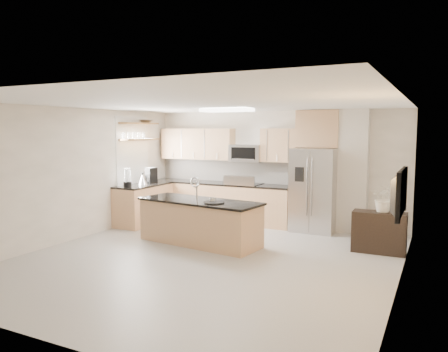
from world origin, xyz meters
The scene contains 27 objects.
floor centered at (0.00, 0.00, 0.00)m, with size 6.50×6.50×0.00m, color #AAA7A2.
ceiling centered at (0.00, 0.00, 2.60)m, with size 6.00×6.50×0.02m, color white.
wall_back centered at (0.00, 3.25, 1.30)m, with size 6.00×0.02×2.60m, color white.
wall_front centered at (0.00, -3.25, 1.30)m, with size 6.00×0.02×2.60m, color white.
wall_left centered at (-3.00, 0.00, 1.30)m, with size 0.02×6.50×2.60m, color white.
wall_right centered at (3.00, 0.00, 1.30)m, with size 0.02×6.50×2.60m, color white.
back_counter centered at (-1.23, 2.93, 0.47)m, with size 3.55×0.66×1.44m.
left_counter centered at (-2.67, 1.85, 0.46)m, with size 0.66×1.50×0.92m.
range centered at (-0.60, 2.92, 0.47)m, with size 0.76×0.64×1.14m.
upper_cabinets centered at (-1.30, 3.09, 1.83)m, with size 3.50×0.33×0.75m.
microwave centered at (-0.60, 3.04, 1.63)m, with size 0.76×0.40×0.40m.
refrigerator centered at (1.06, 2.87, 0.89)m, with size 0.92×0.78×1.78m.
partition_column centered at (1.82, 3.10, 1.30)m, with size 0.60×0.30×2.60m, color beige.
window centered at (-2.98, 1.85, 1.65)m, with size 0.04×1.15×1.65m.
shelf_lower centered at (-2.85, 1.95, 1.95)m, with size 0.30×1.20×0.04m, color olive.
shelf_upper centered at (-2.85, 1.95, 2.32)m, with size 0.30×1.20×0.04m, color olive.
ceiling_fixture centered at (-0.40, 1.60, 2.56)m, with size 1.00×0.50×0.06m, color white.
island centered at (-0.61, 0.86, 0.42)m, with size 2.51×1.19×1.26m.
credenza centered at (2.54, 1.73, 0.36)m, with size 0.91×0.38×0.73m, color black.
cup centered at (-0.29, 0.77, 0.88)m, with size 0.11×0.11×0.09m, color silver.
platter centered at (-0.23, 0.70, 0.85)m, with size 0.39×0.39×0.02m, color black.
blender centered at (-2.67, 1.29, 1.10)m, with size 0.18×0.18×0.41m.
kettle centered at (-2.63, 1.76, 1.05)m, with size 0.23×0.23×0.28m.
coffee_maker centered at (-2.69, 2.19, 1.09)m, with size 0.25×0.28×0.36m.
bowl centered at (-2.85, 2.24, 2.39)m, with size 0.40×0.40×0.10m, color #B1B1B3.
flower_vase centered at (2.60, 1.76, 1.10)m, with size 0.67×0.58×0.74m, color beige.
television centered at (2.91, -0.20, 1.35)m, with size 1.08×0.14×0.62m, color black.
Camera 1 is at (3.46, -6.27, 2.16)m, focal length 35.00 mm.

